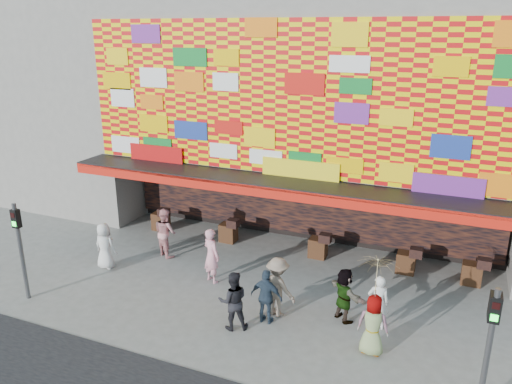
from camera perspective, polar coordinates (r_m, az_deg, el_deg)
ground at (r=14.42m, az=-2.18°, el=-14.04°), size 90.00×90.00×0.00m
shop_building at (r=20.04m, az=7.73°, el=11.01°), size 15.20×9.40×10.00m
neighbor_left at (r=26.40m, az=-21.46°, el=13.33°), size 11.00×8.00×12.00m
signal_left at (r=15.97m, az=-25.41°, el=-5.06°), size 0.22×0.20×3.00m
signal_right at (r=11.20m, az=25.15°, el=-15.09°), size 0.22×0.20×3.00m
ped_a at (r=17.45m, az=-16.89°, el=-5.92°), size 0.78×0.51×1.58m
ped_b at (r=15.86m, az=-5.11°, el=-7.23°), size 0.77×0.67×1.79m
ped_c at (r=13.53m, az=-2.64°, el=-12.31°), size 1.00×0.93×1.65m
ped_d at (r=14.08m, az=2.48°, el=-10.79°), size 1.27×0.96×1.74m
ped_e at (r=13.78m, az=1.21°, el=-11.88°), size 0.93×0.41×1.57m
ped_f at (r=14.09m, az=10.07°, el=-11.49°), size 1.40×1.26×1.54m
ped_g at (r=12.92m, az=13.21°, el=-14.58°), size 0.78×0.51×1.59m
ped_h at (r=13.92m, az=13.77°, el=-12.16°), size 0.64×0.50×1.55m
ped_i at (r=17.86m, az=-10.31°, el=-4.54°), size 1.05×0.97×1.75m
parasol at (r=12.26m, az=13.67°, el=-9.24°), size 1.29×1.30×1.85m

